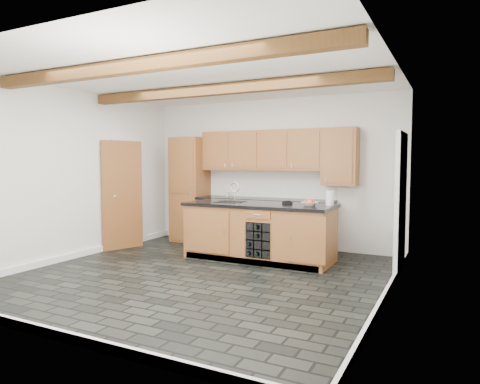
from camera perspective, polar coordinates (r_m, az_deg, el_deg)
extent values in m
plane|color=black|center=(6.22, -5.04, -11.00)|extent=(5.00, 5.00, 0.00)
plane|color=white|center=(8.23, 4.14, 2.55)|extent=(5.00, 0.00, 5.00)
plane|color=white|center=(7.63, -21.27, 2.17)|extent=(0.00, 5.00, 5.00)
plane|color=white|center=(5.14, 19.25, 1.47)|extent=(0.00, 5.00, 5.00)
plane|color=white|center=(6.12, -5.20, 15.22)|extent=(5.00, 5.00, 0.00)
cube|color=brown|center=(5.14, -12.60, 16.17)|extent=(4.90, 0.15, 0.15)
cube|color=brown|center=(6.61, -2.36, 13.51)|extent=(4.90, 0.15, 0.15)
cube|color=white|center=(7.77, -20.92, -7.82)|extent=(0.04, 5.00, 0.10)
cube|color=white|center=(5.37, 18.69, -13.06)|extent=(0.04, 5.00, 0.10)
cube|color=white|center=(4.40, -23.18, -17.06)|extent=(5.00, 0.04, 0.10)
cube|color=white|center=(8.55, -14.58, -0.06)|extent=(0.06, 0.94, 2.04)
cube|color=#955A30|center=(8.19, -15.41, -0.39)|extent=(0.31, 0.77, 2.00)
cube|color=white|center=(6.66, 20.63, -1.32)|extent=(0.06, 0.98, 2.04)
cube|color=black|center=(6.66, 20.84, -1.49)|extent=(0.02, 0.86, 1.96)
cube|color=#955A30|center=(8.76, -6.65, 0.33)|extent=(0.65, 0.60, 2.10)
cube|color=#955A30|center=(8.05, 3.11, -4.34)|extent=(2.60, 0.60, 0.88)
cube|color=black|center=(8.00, 3.12, -1.04)|extent=(2.64, 0.62, 0.05)
cube|color=white|center=(8.24, 3.94, 1.09)|extent=(2.60, 0.02, 0.52)
cube|color=#955A30|center=(8.12, 2.85, 5.53)|extent=(2.40, 0.35, 0.75)
cube|color=#955A30|center=(7.64, 13.22, 4.59)|extent=(0.60, 0.35, 1.00)
cube|color=#955A30|center=(7.11, 2.58, -5.45)|extent=(2.40, 0.90, 0.88)
cube|color=black|center=(7.05, 2.60, -1.72)|extent=(2.46, 0.96, 0.05)
cube|color=#955A30|center=(7.03, -4.36, -5.24)|extent=(0.80, 0.02, 0.70)
cube|color=#955A30|center=(6.34, 8.75, -6.29)|extent=(0.60, 0.02, 0.70)
cube|color=black|center=(6.76, 2.90, -6.28)|extent=(0.42, 0.30, 0.56)
cylinder|color=black|center=(6.72, 2.76, -5.75)|extent=(0.07, 0.26, 0.07)
cylinder|color=black|center=(6.83, 1.67, -7.98)|extent=(0.07, 0.26, 0.07)
cylinder|color=black|center=(6.80, 1.67, -6.83)|extent=(0.07, 0.26, 0.07)
cylinder|color=black|center=(6.69, 2.76, -4.57)|extent=(0.07, 0.26, 0.07)
cylinder|color=black|center=(6.77, 2.75, -8.09)|extent=(0.07, 0.26, 0.07)
cube|color=black|center=(7.29, -1.35, -1.37)|extent=(0.45, 0.40, 0.02)
cylinder|color=silver|center=(7.44, -0.70, -0.45)|extent=(0.02, 0.02, 0.20)
torus|color=silver|center=(7.43, -0.70, 0.63)|extent=(0.18, 0.02, 0.18)
cylinder|color=silver|center=(7.48, -1.24, -0.89)|extent=(0.02, 0.02, 0.08)
cylinder|color=silver|center=(7.40, -0.15, -0.93)|extent=(0.02, 0.02, 0.08)
cube|color=black|center=(6.97, 6.33, -1.44)|extent=(0.19, 0.15, 0.04)
cylinder|color=black|center=(6.97, 6.33, -1.23)|extent=(0.11, 0.11, 0.01)
imported|color=silver|center=(6.70, 9.26, -1.59)|extent=(0.27, 0.27, 0.06)
sphere|color=red|center=(6.68, 9.67, -1.32)|extent=(0.07, 0.07, 0.07)
sphere|color=#CA6311|center=(6.73, 9.51, -1.27)|extent=(0.07, 0.07, 0.07)
sphere|color=#4C9A2A|center=(6.73, 9.01, -1.27)|extent=(0.07, 0.07, 0.07)
sphere|color=red|center=(6.68, 8.85, -1.31)|extent=(0.07, 0.07, 0.07)
sphere|color=orange|center=(6.64, 9.25, -1.34)|extent=(0.07, 0.07, 0.07)
cylinder|color=white|center=(6.85, 11.88, -0.79)|extent=(0.12, 0.12, 0.23)
imported|color=white|center=(8.45, -1.70, -0.26)|extent=(0.14, 0.14, 0.10)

